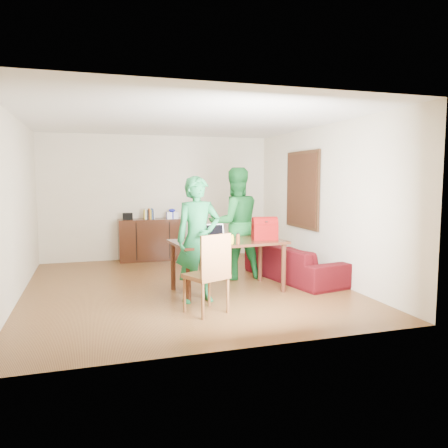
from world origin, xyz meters
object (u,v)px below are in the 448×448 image
object	(u,v)px
bottle	(238,238)
sofa	(294,262)
chair	(207,290)
red_bag	(265,231)
person_near	(198,239)
table	(228,247)
person_far	(235,223)
laptop	(215,239)

from	to	relation	value
bottle	sofa	size ratio (longest dim) A/B	0.08
chair	red_bag	distance (m)	1.65
person_near	table	bearing A→B (deg)	33.39
table	chair	xyz separation A→B (m)	(-0.61, -1.00, -0.39)
table	sofa	xyz separation A→B (m)	(1.36, 0.42, -0.40)
red_bag	person_near	bearing A→B (deg)	-153.87
person_near	person_far	distance (m)	1.60
person_near	bottle	distance (m)	0.64
laptop	sofa	world-z (taller)	laptop
bottle	red_bag	size ratio (longest dim) A/B	0.42
table	bottle	bearing A→B (deg)	-87.39
table	person_far	xyz separation A→B (m)	(0.40, 0.82, 0.28)
chair	laptop	xyz separation A→B (m)	(0.39, 0.96, 0.54)
person_near	laptop	world-z (taller)	person_near
sofa	bottle	bearing A→B (deg)	109.40
laptop	bottle	world-z (taller)	laptop
table	laptop	size ratio (longest dim) A/B	4.69
table	person_near	size ratio (longest dim) A/B	0.99
chair	person_far	xyz separation A→B (m)	(1.01, 1.83, 0.67)
bottle	laptop	bearing A→B (deg)	130.88
person_far	chair	bearing A→B (deg)	59.82
table	person_far	distance (m)	0.96
laptop	red_bag	size ratio (longest dim) A/B	0.98
person_near	sofa	size ratio (longest dim) A/B	0.88
table	person_near	bearing A→B (deg)	-148.36
person_near	red_bag	bearing A→B (deg)	13.84
person_near	chair	bearing A→B (deg)	-95.78
laptop	sofa	bearing A→B (deg)	19.07
table	bottle	xyz separation A→B (m)	(0.05, -0.35, 0.18)
bottle	person_near	bearing A→B (deg)	-172.19
person_near	sofa	world-z (taller)	person_near
chair	bottle	world-z (taller)	chair
bottle	red_bag	bearing A→B (deg)	27.08
sofa	red_bag	bearing A→B (deg)	111.61
table	laptop	xyz separation A→B (m)	(-0.22, -0.04, 0.15)
bottle	person_far	bearing A→B (deg)	73.32
table	person_near	distance (m)	0.76
table	chair	size ratio (longest dim) A/B	1.68
table	red_bag	bearing A→B (deg)	-12.01
table	red_bag	world-z (taller)	red_bag
table	person_far	bearing A→B (deg)	58.97
table	person_near	xyz separation A→B (m)	(-0.58, -0.44, 0.20)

